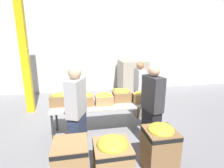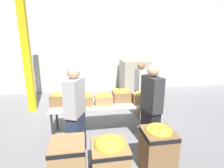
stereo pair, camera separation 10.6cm
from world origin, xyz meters
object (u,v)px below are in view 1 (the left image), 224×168
Objects in this scene: banana_box_2 at (104,99)px; support_pillar at (23,46)px; donation_bin_0 at (71,160)px; pallet_stack_0 at (132,77)px; sorting_table at (103,105)px; volunteer_1 at (139,90)px; volunteer_0 at (152,108)px; banana_box_4 at (142,96)px; donation_bin_1 at (112,156)px; donation_bin_2 at (160,146)px; volunteer_2 at (77,113)px; banana_box_1 at (84,99)px; banana_box_3 at (122,95)px; banana_box_0 at (60,99)px.

banana_box_2 is 0.10× the size of support_pillar.
donation_bin_0 is 4.86m from pallet_stack_0.
volunteer_1 reaches higher than sorting_table.
volunteer_0 is 1.28× the size of pallet_stack_0.
banana_box_4 is 2.14m from donation_bin_0.
donation_bin_1 is (-1.19, -2.11, -0.43)m from volunteer_1.
donation_bin_2 is at bearing -101.07° from pallet_stack_0.
donation_bin_0 is (-0.70, -1.37, -0.33)m from sorting_table.
volunteer_0 is 0.77m from donation_bin_2.
donation_bin_0 is at bearing -118.38° from pallet_stack_0.
volunteer_2 is at bearing 154.44° from donation_bin_2.
banana_box_1 is 3.56m from pallet_stack_0.
volunteer_2 is at bearing -129.08° from sorting_table.
banana_box_3 is 0.24× the size of volunteer_0.
banana_box_4 is at bearing -2.14° from banana_box_1.
banana_box_3 is at bearing 70.81° from donation_bin_1.
donation_bin_1 is at bearing 180.00° from donation_bin_2.
banana_box_1 reaches higher than sorting_table.
banana_box_3 is 1.93m from donation_bin_0.
banana_box_0 is at bearing 177.58° from sorting_table.
sorting_table is 1.34× the size of volunteer_0.
donation_bin_1 is at bearing -117.63° from volunteer_2.
banana_box_0 is at bearing -57.06° from support_pillar.
donation_bin_0 is at bearing -141.06° from banana_box_4.
volunteer_0 reaches higher than pallet_stack_0.
banana_box_3 is at bearing -33.05° from support_pillar.
support_pillar is (-2.05, 1.77, 1.11)m from banana_box_2.
volunteer_1 is at bearing 48.98° from donation_bin_0.
donation_bin_2 reaches higher than donation_bin_0.
volunteer_2 is at bearing -102.27° from banana_box_1.
donation_bin_1 reaches higher than donation_bin_0.
banana_box_1 is 0.45m from banana_box_2.
donation_bin_2 is (1.36, -0.65, -0.43)m from volunteer_2.
banana_box_3 is 3.05m from pallet_stack_0.
sorting_table is 1.16m from volunteer_0.
volunteer_2 reaches higher than pallet_stack_0.
donation_bin_0 is (-1.16, -1.45, -0.54)m from banana_box_3.
banana_box_1 is at bearing -6.41° from banana_box_0.
banana_box_3 is 0.61× the size of donation_bin_1.
volunteer_2 reaches higher than banana_box_4.
donation_bin_2 is (0.31, -1.45, -0.46)m from banana_box_3.
volunteer_1 reaches higher than banana_box_4.
banana_box_3 is (0.46, 0.07, 0.21)m from sorting_table.
banana_box_2 is at bearing 41.20° from volunteer_0.
banana_box_4 reaches higher than sorting_table.
support_pillar is at bearing 133.07° from banana_box_1.
banana_box_2 is 0.90m from banana_box_4.
banana_box_2 is at bearing 61.19° from donation_bin_0.
pallet_stack_0 reaches higher than banana_box_1.
sorting_table is 1.41m from donation_bin_1.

